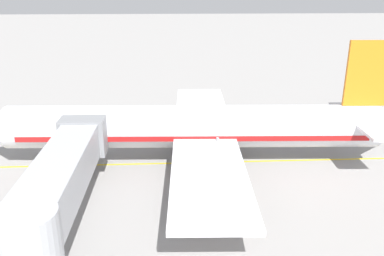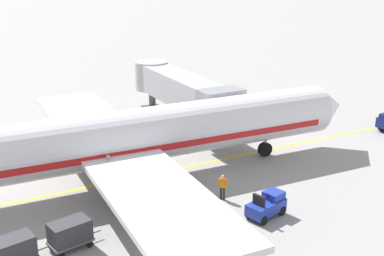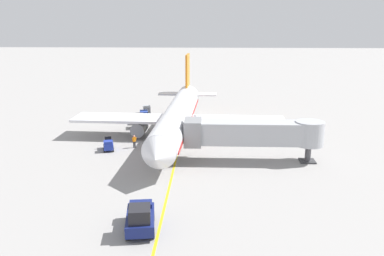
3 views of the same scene
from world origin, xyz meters
name	(u,v)px [view 3 (image 3 of 3)]	position (x,y,z in m)	size (l,w,h in m)	color
ground_plane	(180,143)	(0.00, 0.00, 0.00)	(400.00, 400.00, 0.00)	gray
gate_lead_in_line	(180,142)	(0.00, 0.00, 0.00)	(0.24, 80.00, 0.01)	gold
parked_airliner	(178,117)	(0.41, -1.97, 3.19)	(30.19, 37.31, 10.63)	silver
jet_bridge	(253,133)	(-9.14, 7.18, 3.46)	(16.27, 3.50, 4.98)	#A8AAAF
pushback_tractor	(140,218)	(1.45, 24.27, 1.10)	(2.76, 4.65, 2.40)	navy
baggage_tug_lead	(108,145)	(8.95, 3.76, 0.71)	(1.82, 2.72, 1.62)	#1E339E
baggage_cart_front	(139,122)	(6.94, -7.51, 0.95)	(1.72, 2.98, 1.58)	#4C4C51
baggage_cart_second_in_train	(140,118)	(7.26, -10.45, 0.95)	(1.72, 2.98, 1.58)	#4C4C51
baggage_cart_third_in_train	(144,115)	(6.92, -12.71, 0.95)	(1.72, 2.98, 1.58)	#4C4C51
baggage_cart_tail_end	(147,110)	(7.03, -16.68, 0.95)	(1.72, 2.98, 1.58)	#4C4C51
ground_crew_wing_walker	(134,141)	(5.81, 2.59, 0.95)	(0.60, 0.55, 1.69)	#232328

